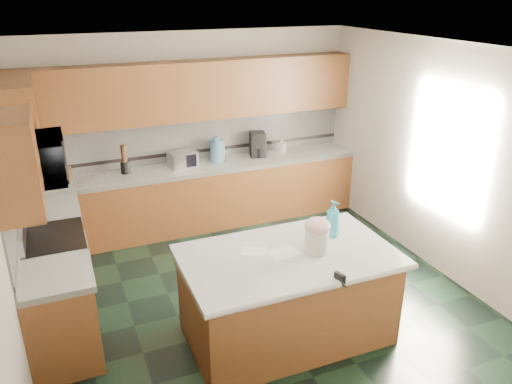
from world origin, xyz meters
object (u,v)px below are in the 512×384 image
island_base (287,298)px  island_top (288,256)px  treat_jar (317,240)px  coffee_maker (258,144)px  knife_block (67,174)px  toaster_oven (183,159)px  soap_bottle_island (333,219)px

island_base → island_top: 0.46m
island_top → treat_jar: size_ratio=8.61×
treat_jar → coffee_maker: coffee_maker is taller
island_top → coffee_maker: coffee_maker is taller
island_base → island_top: (0.00, 0.00, 0.46)m
island_top → treat_jar: 0.31m
knife_block → toaster_oven: toaster_oven is taller
island_base → toaster_oven: toaster_oven is taller
soap_bottle_island → toaster_oven: (-0.84, 2.60, -0.08)m
coffee_maker → island_base: bearing=-93.8°
treat_jar → coffee_maker: (0.59, 2.85, 0.06)m
island_top → soap_bottle_island: soap_bottle_island is taller
treat_jar → island_base: bearing=151.4°
island_base → coffee_maker: coffee_maker is taller
knife_block → toaster_oven: (1.50, 0.00, 0.01)m
soap_bottle_island → island_base: bearing=177.8°
soap_bottle_island → island_top: bearing=177.8°
treat_jar → soap_bottle_island: soap_bottle_island is taller
island_base → knife_block: size_ratio=9.81×
knife_block → island_base: bearing=-67.0°
island_base → soap_bottle_island: size_ratio=5.08×
soap_bottle_island → coffee_maker: (0.29, 2.63, -0.01)m
soap_bottle_island → coffee_maker: bearing=65.1°
toaster_oven → island_top: bearing=-95.2°
island_base → coffee_maker: (0.85, 2.79, 0.67)m
island_base → island_top: size_ratio=0.95×
treat_jar → soap_bottle_island: size_ratio=0.62×
island_base → soap_bottle_island: bearing=16.7°
island_top → toaster_oven: (-0.28, 2.76, 0.14)m
island_top → coffee_maker: size_ratio=5.57×
island_base → treat_jar: (0.26, -0.06, 0.61)m
island_base → treat_jar: bearing=-12.1°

